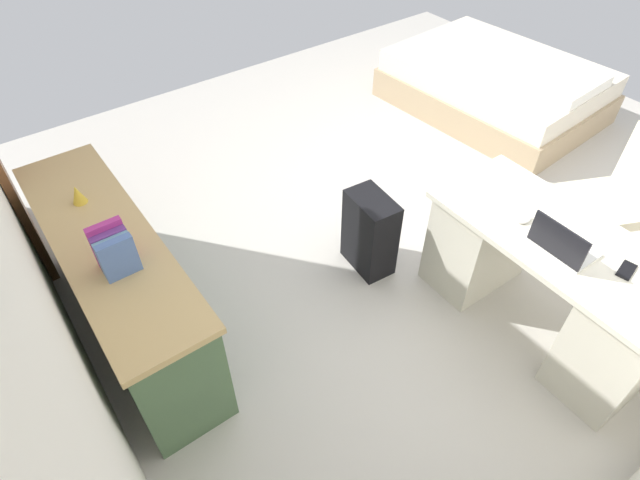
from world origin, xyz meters
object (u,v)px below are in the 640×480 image
office_chair (610,208)px  desk (545,281)px  figurine_small (78,195)px  credenza (122,285)px  bed (495,86)px  computer_mouse (524,219)px  suitcase_black (370,233)px  cell_phone_near_laptop (627,270)px  laptop (562,244)px

office_chair → desk: bearing=98.5°
office_chair → figurine_small: size_ratio=8.55×
credenza → bed: (0.47, -3.87, -0.15)m
computer_mouse → suitcase_black: bearing=30.0°
office_chair → computer_mouse: (0.09, 0.92, 0.32)m
desk → bed: bearing=-44.7°
cell_phone_near_laptop → laptop: bearing=16.4°
cell_phone_near_laptop → credenza: bearing=37.6°
office_chair → figurine_small: office_chair is taller
office_chair → credenza: bearing=65.6°
office_chair → cell_phone_near_laptop: size_ratio=6.91×
credenza → figurine_small: (0.35, 0.00, 0.44)m
office_chair → cell_phone_near_laptop: (-0.45, 0.81, 0.31)m
suitcase_black → cell_phone_near_laptop: 1.49m
bed → cell_phone_near_laptop: (-2.22, 1.83, 0.49)m
credenza → computer_mouse: 2.31m
laptop → computer_mouse: bearing=-10.1°
suitcase_black → figurine_small: (0.78, 1.51, 0.55)m
laptop → figurine_small: 2.62m
desk → office_chair: bearing=-81.5°
bed → laptop: 2.82m
desk → computer_mouse: computer_mouse is taller
office_chair → laptop: size_ratio=2.99×
laptop → figurine_small: (1.81, 1.89, 0.06)m
figurine_small → credenza: bearing=-179.7°
laptop → suitcase_black: bearing=20.2°
office_chair → credenza: size_ratio=0.52×
suitcase_black → computer_mouse: size_ratio=5.77×
bed → computer_mouse: size_ratio=19.89×
cell_phone_near_laptop → figurine_small: (2.09, 2.05, 0.10)m
desk → credenza: bearing=54.6°
desk → laptop: laptop is taller
office_chair → laptop: bearing=99.8°
suitcase_black → laptop: (-1.03, -0.38, 0.49)m
credenza → bed: credenza is taller
credenza → bed: 3.91m
laptop → cell_phone_near_laptop: 0.33m
credenza → laptop: bearing=-127.7°
bed → computer_mouse: bearing=130.8°
bed → laptop: size_ratio=6.33×
laptop → computer_mouse: (0.26, -0.05, -0.03)m
computer_mouse → figurine_small: 2.48m
office_chair → figurine_small: 3.32m
office_chair → laptop: 1.04m
suitcase_black → desk: bearing=-148.4°
bed → office_chair: bearing=150.0°
credenza → computer_mouse: bearing=-121.8°
credenza → cell_phone_near_laptop: bearing=-130.5°
desk → office_chair: (0.13, -0.85, 0.04)m
laptop → cell_phone_near_laptop: (-0.29, -0.15, -0.04)m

